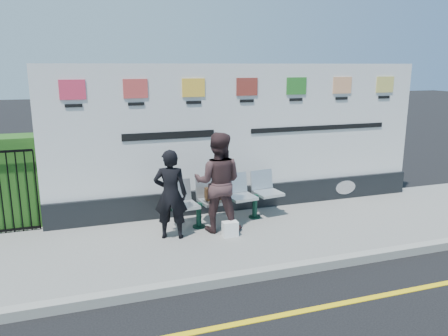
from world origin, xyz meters
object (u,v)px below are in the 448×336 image
Objects in this scene: woman_right at (218,182)px; bench at (228,210)px; woman_left at (171,194)px; billboard at (245,148)px.

bench is at bearing -107.60° from woman_right.
woman_left is 0.87× the size of woman_right.
bench is (-0.63, -0.74, -1.05)m from billboard.
billboard is 1.48m from woman_right.
bench is 0.80m from woman_right.
billboard reaches higher than woman_right.
billboard is at bearing -128.99° from woman_left.
bench is at bearing -142.20° from woman_left.
billboard reaches higher than woman_left.
woman_right is at bearing -156.48° from woman_left.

